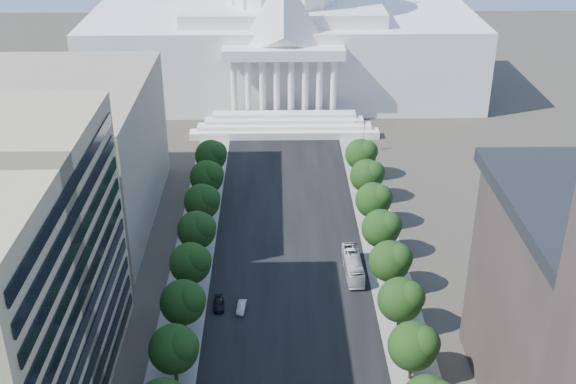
{
  "coord_description": "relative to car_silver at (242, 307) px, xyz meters",
  "views": [
    {
      "loc": [
        -2.42,
        -38.37,
        75.83
      ],
      "look_at": [
        -0.22,
        81.14,
        15.74
      ],
      "focal_mm": 45.0,
      "sensor_mm": 36.0,
      "label": 1
    }
  ],
  "objects": [
    {
      "name": "tree_l_d",
      "position": [
        -8.97,
        -18.18,
        5.78
      ],
      "size": [
        7.79,
        7.6,
        9.97
      ],
      "color": "#33261C",
      "rests_on": "ground"
    },
    {
      "name": "office_block_left_far",
      "position": [
        -39.31,
        34.01,
        14.32
      ],
      "size": [
        38.0,
        52.0,
        30.0
      ],
      "primitive_type": "cube",
      "color": "gray",
      "rests_on": "ground"
    },
    {
      "name": "tree_r_d",
      "position": [
        27.03,
        -18.18,
        5.78
      ],
      "size": [
        7.79,
        7.6,
        9.97
      ],
      "color": "#33261C",
      "rests_on": "ground"
    },
    {
      "name": "streetlight_e",
      "position": [
        28.59,
        44.01,
        5.15
      ],
      "size": [
        2.61,
        0.44,
        9.0
      ],
      "color": "gray",
      "rests_on": "ground"
    },
    {
      "name": "tree_l_j",
      "position": [
        -8.97,
        53.82,
        5.78
      ],
      "size": [
        7.79,
        7.6,
        9.97
      ],
      "color": "#33261C",
      "rests_on": "ground"
    },
    {
      "name": "streetlight_d",
      "position": [
        28.59,
        19.01,
        5.15
      ],
      "size": [
        2.61,
        0.44,
        9.0
      ],
      "color": "gray",
      "rests_on": "ground"
    },
    {
      "name": "tree_r_i",
      "position": [
        27.03,
        41.82,
        5.78
      ],
      "size": [
        7.79,
        7.6,
        9.97
      ],
      "color": "#33261C",
      "rests_on": "ground"
    },
    {
      "name": "tree_l_h",
      "position": [
        -8.97,
        29.82,
        5.78
      ],
      "size": [
        7.79,
        7.6,
        9.97
      ],
      "color": "#33261C",
      "rests_on": "ground"
    },
    {
      "name": "tree_r_f",
      "position": [
        27.03,
        5.82,
        5.78
      ],
      "size": [
        7.79,
        7.6,
        9.97
      ],
      "color": "#33261C",
      "rests_on": "ground"
    },
    {
      "name": "road_asphalt",
      "position": [
        8.69,
        24.01,
        -0.68
      ],
      "size": [
        30.0,
        260.0,
        0.01
      ],
      "primitive_type": "cube",
      "color": "black",
      "rests_on": "ground"
    },
    {
      "name": "streetlight_f",
      "position": [
        28.59,
        69.01,
        5.15
      ],
      "size": [
        2.61,
        0.44,
        9.0
      ],
      "color": "gray",
      "rests_on": "ground"
    },
    {
      "name": "car_silver",
      "position": [
        0.0,
        0.0,
        0.0
      ],
      "size": [
        1.87,
        4.23,
        1.35
      ],
      "primitive_type": "imported",
      "rotation": [
        0.0,
        0.0,
        -0.11
      ],
      "color": "#93959A",
      "rests_on": "ground"
    },
    {
      "name": "tree_l_f",
      "position": [
        -8.97,
        5.82,
        5.78
      ],
      "size": [
        7.79,
        7.6,
        9.97
      ],
      "color": "#33261C",
      "rests_on": "ground"
    },
    {
      "name": "tree_l_g",
      "position": [
        -8.97,
        17.82,
        5.78
      ],
      "size": [
        7.79,
        7.6,
        9.97
      ],
      "color": "#33261C",
      "rests_on": "ground"
    },
    {
      "name": "tree_r_h",
      "position": [
        27.03,
        29.82,
        5.78
      ],
      "size": [
        7.79,
        7.6,
        9.97
      ],
      "color": "#33261C",
      "rests_on": "ground"
    },
    {
      "name": "tree_r_g",
      "position": [
        27.03,
        17.82,
        5.78
      ],
      "size": [
        7.79,
        7.6,
        9.97
      ],
      "color": "#33261C",
      "rests_on": "ground"
    },
    {
      "name": "tree_r_j",
      "position": [
        27.03,
        53.82,
        5.78
      ],
      "size": [
        7.79,
        7.6,
        9.97
      ],
      "color": "#33261C",
      "rests_on": "ground"
    },
    {
      "name": "sidewalk_left",
      "position": [
        -10.31,
        24.01,
        -0.68
      ],
      "size": [
        8.0,
        260.0,
        0.02
      ],
      "primitive_type": "cube",
      "color": "gray",
      "rests_on": "ground"
    },
    {
      "name": "car_dark_b",
      "position": [
        -4.07,
        1.0,
        -0.01
      ],
      "size": [
        2.18,
        4.7,
        1.33
      ],
      "primitive_type": "imported",
      "rotation": [
        0.0,
        0.0,
        0.07
      ],
      "color": "black",
      "rests_on": "ground"
    },
    {
      "name": "tree_l_e",
      "position": [
        -8.97,
        -6.18,
        5.78
      ],
      "size": [
        7.79,
        7.6,
        9.97
      ],
      "color": "#33261C",
      "rests_on": "ground"
    },
    {
      "name": "sidewalk_right",
      "position": [
        27.69,
        24.01,
        -0.68
      ],
      "size": [
        8.0,
        260.0,
        0.02
      ],
      "primitive_type": "cube",
      "color": "gray",
      "rests_on": "ground"
    },
    {
      "name": "city_bus",
      "position": [
        20.78,
        11.65,
        1.09
      ],
      "size": [
        3.29,
        12.75,
        3.53
      ],
      "primitive_type": "imported",
      "rotation": [
        0.0,
        0.0,
        0.03
      ],
      "color": "silver",
      "rests_on": "ground"
    },
    {
      "name": "tree_r_e",
      "position": [
        27.03,
        -6.18,
        5.78
      ],
      "size": [
        7.79,
        7.6,
        9.97
      ],
      "color": "#33261C",
      "rests_on": "ground"
    },
    {
      "name": "tree_l_i",
      "position": [
        -8.97,
        41.82,
        5.78
      ],
      "size": [
        7.79,
        7.6,
        9.97
      ],
      "color": "#33261C",
      "rests_on": "ground"
    },
    {
      "name": "streetlight_c",
      "position": [
        28.59,
        -5.99,
        5.15
      ],
      "size": [
        2.61,
        0.44,
        9.0
      ],
      "color": "gray",
      "rests_on": "ground"
    },
    {
      "name": "capitol",
      "position": [
        8.69,
        118.91,
        19.33
      ],
      "size": [
        120.0,
        56.0,
        73.0
      ],
      "color": "white",
      "rests_on": "ground"
    }
  ]
}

